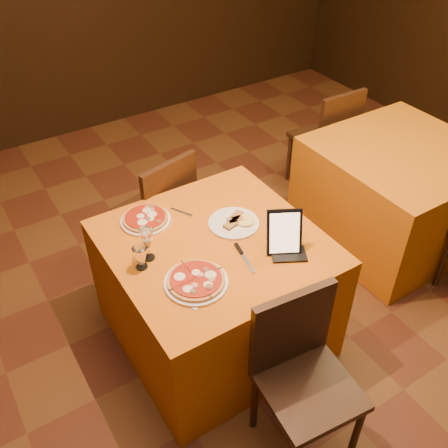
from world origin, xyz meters
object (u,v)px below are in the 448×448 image
chair_side_far (322,137)px  pizza_far (146,219)px  wine_glass (147,244)px  chair_main_far (154,210)px  side_table (395,194)px  pizza_near (196,281)px  water_glass (141,258)px  tablet (284,232)px  main_table (215,290)px  chair_main_near (309,389)px

chair_side_far → pizza_far: chair_side_far is taller
pizza_far → wine_glass: 0.32m
wine_glass → chair_main_far: bearing=63.8°
wine_glass → pizza_far: bearing=67.8°
wine_glass → side_table: bearing=1.5°
pizza_near → water_glass: bearing=125.4°
pizza_far → side_table: bearing=-7.2°
side_table → chair_main_far: chair_main_far is taller
tablet → chair_side_far: bearing=69.8°
water_glass → tablet: 0.74m
pizza_near → water_glass: (-0.17, 0.25, 0.05)m
chair_side_far → chair_main_far: bearing=6.8°
side_table → chair_side_far: 0.83m
wine_glass → water_glass: 0.08m
chair_main_far → pizza_far: size_ratio=3.22×
pizza_near → wine_glass: size_ratio=1.66×
chair_main_far → tablet: bearing=91.2°
side_table → wine_glass: size_ratio=5.79×
main_table → side_table: (1.63, 0.12, 0.00)m
side_table → pizza_near: size_ratio=3.49×
pizza_near → water_glass: water_glass is taller
tablet → side_table: bearing=43.6°
side_table → water_glass: size_ratio=8.46×
water_glass → side_table: bearing=2.7°
pizza_far → water_glass: bearing=-118.3°
pizza_near → wine_glass: wine_glass is taller
chair_side_far → pizza_near: chair_side_far is taller
pizza_near → tablet: bearing=-3.2°
side_table → pizza_far: (-1.86, 0.23, 0.39)m
pizza_near → water_glass: 0.31m
main_table → chair_main_near: (0.00, -0.84, 0.08)m
chair_main_near → water_glass: (-0.41, 0.86, 0.36)m
pizza_near → tablet: size_ratio=1.29×
pizza_far → chair_main_far: bearing=61.4°
side_table → pizza_near: bearing=-169.7°
main_table → chair_main_far: chair_main_far is taller
pizza_near → water_glass: size_ratio=2.42×
pizza_near → tablet: (0.51, -0.03, 0.10)m
chair_main_far → wine_glass: bearing=50.5°
chair_main_near → tablet: bearing=71.4°
water_glass → tablet: (0.68, -0.27, 0.06)m
chair_main_near → wine_glass: size_ratio=4.79×
chair_main_far → wine_glass: (-0.35, -0.72, 0.39)m
chair_side_far → tablet: tablet is taller
chair_side_far → tablet: bearing=42.6°
pizza_near → pizza_far: (0.00, 0.57, -0.00)m
main_table → pizza_near: pizza_near is taller
chair_main_far → chair_main_near: bearing=76.6°
chair_side_far → pizza_far: size_ratio=3.22×
main_table → wine_glass: 0.59m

